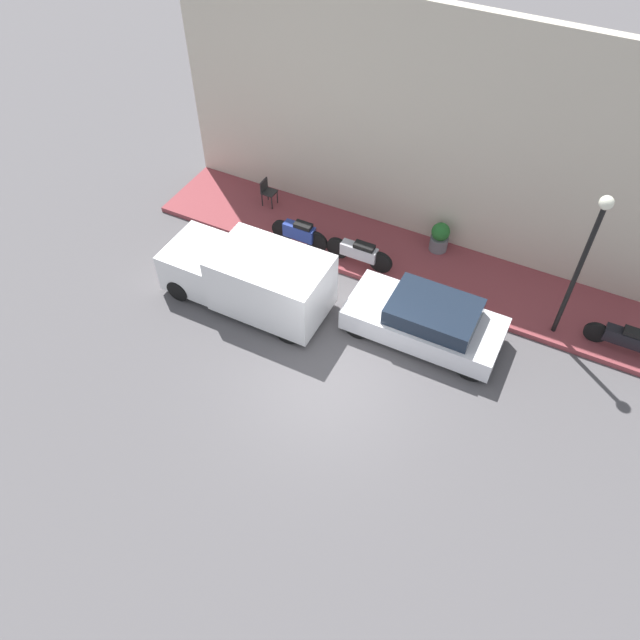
{
  "coord_description": "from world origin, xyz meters",
  "views": [
    {
      "loc": [
        -8.09,
        -3.88,
        12.14
      ],
      "look_at": [
        1.26,
        0.88,
        0.6
      ],
      "focal_mm": 35.0,
      "sensor_mm": 36.0,
      "label": 1
    }
  ],
  "objects_px": {
    "potted_plant": "(440,237)",
    "cafe_chair": "(267,191)",
    "parked_car": "(426,320)",
    "motorcycle_blue": "(300,233)",
    "scooter_silver": "(359,252)",
    "streetlamp": "(587,250)",
    "motorcycle_black": "(627,339)",
    "delivery_van": "(249,277)"
  },
  "relations": [
    {
      "from": "parked_car",
      "to": "potted_plant",
      "type": "bearing_deg",
      "value": 13.68
    },
    {
      "from": "potted_plant",
      "to": "cafe_chair",
      "type": "bearing_deg",
      "value": 93.95
    },
    {
      "from": "scooter_silver",
      "to": "potted_plant",
      "type": "xyz_separation_m",
      "value": [
        1.63,
        -1.77,
        0.01
      ]
    },
    {
      "from": "parked_car",
      "to": "cafe_chair",
      "type": "xyz_separation_m",
      "value": [
        2.83,
        6.24,
        0.05
      ]
    },
    {
      "from": "motorcycle_blue",
      "to": "potted_plant",
      "type": "relative_size",
      "value": 1.98
    },
    {
      "from": "motorcycle_black",
      "to": "cafe_chair",
      "type": "bearing_deg",
      "value": 83.92
    },
    {
      "from": "delivery_van",
      "to": "scooter_silver",
      "type": "height_order",
      "value": "delivery_van"
    },
    {
      "from": "parked_car",
      "to": "cafe_chair",
      "type": "height_order",
      "value": "parked_car"
    },
    {
      "from": "motorcycle_black",
      "to": "motorcycle_blue",
      "type": "bearing_deg",
      "value": 90.81
    },
    {
      "from": "parked_car",
      "to": "motorcycle_blue",
      "type": "height_order",
      "value": "parked_car"
    },
    {
      "from": "scooter_silver",
      "to": "potted_plant",
      "type": "bearing_deg",
      "value": -47.41
    },
    {
      "from": "streetlamp",
      "to": "motorcycle_blue",
      "type": "bearing_deg",
      "value": 90.18
    },
    {
      "from": "delivery_van",
      "to": "potted_plant",
      "type": "distance_m",
      "value": 5.63
    },
    {
      "from": "parked_car",
      "to": "motorcycle_black",
      "type": "height_order",
      "value": "parked_car"
    },
    {
      "from": "streetlamp",
      "to": "cafe_chair",
      "type": "height_order",
      "value": "streetlamp"
    },
    {
      "from": "parked_car",
      "to": "scooter_silver",
      "type": "distance_m",
      "value": 3.0
    },
    {
      "from": "parked_car",
      "to": "motorcycle_blue",
      "type": "bearing_deg",
      "value": 70.7
    },
    {
      "from": "motorcycle_blue",
      "to": "streetlamp",
      "type": "relative_size",
      "value": 0.43
    },
    {
      "from": "scooter_silver",
      "to": "streetlamp",
      "type": "height_order",
      "value": "streetlamp"
    },
    {
      "from": "parked_car",
      "to": "potted_plant",
      "type": "xyz_separation_m",
      "value": [
        3.21,
        0.78,
        0.01
      ]
    },
    {
      "from": "motorcycle_blue",
      "to": "potted_plant",
      "type": "xyz_separation_m",
      "value": [
        1.66,
        -3.64,
        -0.0
      ]
    },
    {
      "from": "potted_plant",
      "to": "parked_car",
      "type": "bearing_deg",
      "value": -166.32
    },
    {
      "from": "scooter_silver",
      "to": "potted_plant",
      "type": "relative_size",
      "value": 2.21
    },
    {
      "from": "delivery_van",
      "to": "motorcycle_blue",
      "type": "bearing_deg",
      "value": -4.16
    },
    {
      "from": "motorcycle_blue",
      "to": "cafe_chair",
      "type": "distance_m",
      "value": 2.22
    },
    {
      "from": "streetlamp",
      "to": "cafe_chair",
      "type": "bearing_deg",
      "value": 82.2
    },
    {
      "from": "motorcycle_blue",
      "to": "delivery_van",
      "type": "bearing_deg",
      "value": 175.84
    },
    {
      "from": "motorcycle_black",
      "to": "streetlamp",
      "type": "xyz_separation_m",
      "value": [
        -0.1,
        1.65,
        2.29
      ]
    },
    {
      "from": "streetlamp",
      "to": "potted_plant",
      "type": "height_order",
      "value": "streetlamp"
    },
    {
      "from": "delivery_van",
      "to": "motorcycle_black",
      "type": "xyz_separation_m",
      "value": [
        2.59,
        -9.18,
        -0.33
      ]
    },
    {
      "from": "scooter_silver",
      "to": "motorcycle_blue",
      "type": "bearing_deg",
      "value": 90.85
    },
    {
      "from": "motorcycle_blue",
      "to": "motorcycle_black",
      "type": "bearing_deg",
      "value": -89.19
    },
    {
      "from": "delivery_van",
      "to": "potted_plant",
      "type": "xyz_separation_m",
      "value": [
        4.12,
        -3.82,
        -0.3
      ]
    },
    {
      "from": "parked_car",
      "to": "streetlamp",
      "type": "distance_m",
      "value": 4.02
    },
    {
      "from": "parked_car",
      "to": "potted_plant",
      "type": "relative_size",
      "value": 4.36
    },
    {
      "from": "streetlamp",
      "to": "delivery_van",
      "type": "bearing_deg",
      "value": 108.26
    },
    {
      "from": "motorcycle_black",
      "to": "parked_car",
      "type": "bearing_deg",
      "value": 110.12
    },
    {
      "from": "motorcycle_black",
      "to": "streetlamp",
      "type": "bearing_deg",
      "value": 93.62
    },
    {
      "from": "delivery_van",
      "to": "streetlamp",
      "type": "relative_size",
      "value": 1.07
    },
    {
      "from": "motorcycle_black",
      "to": "potted_plant",
      "type": "height_order",
      "value": "potted_plant"
    },
    {
      "from": "scooter_silver",
      "to": "streetlamp",
      "type": "bearing_deg",
      "value": -90.05
    },
    {
      "from": "parked_car",
      "to": "streetlamp",
      "type": "relative_size",
      "value": 0.94
    }
  ]
}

